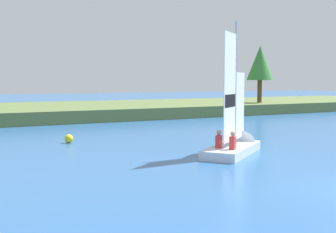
{
  "coord_description": "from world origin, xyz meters",
  "views": [
    {
      "loc": [
        -10.18,
        -7.29,
        2.92
      ],
      "look_at": [
        0.26,
        11.57,
        1.2
      ],
      "focal_mm": 46.96,
      "sensor_mm": 36.0,
      "label": 1
    }
  ],
  "objects": [
    {
      "name": "shoreline_tree_centre",
      "position": [
        17.74,
        25.11,
        4.64
      ],
      "size": [
        2.52,
        2.52,
        5.4
      ],
      "color": "brown",
      "rests_on": "shore_bank"
    },
    {
      "name": "sailboat",
      "position": [
        1.14,
        7.18,
        0.39
      ],
      "size": [
        4.34,
        3.66,
        5.77
      ],
      "rotation": [
        0.0,
        0.0,
        0.63
      ],
      "color": "silver",
      "rests_on": "ground"
    },
    {
      "name": "shore_bank",
      "position": [
        0.0,
        29.44,
        0.46
      ],
      "size": [
        80.0,
        14.91,
        0.92
      ],
      "primitive_type": "cube",
      "color": "#5B703D",
      "rests_on": "ground"
    },
    {
      "name": "channel_buoy",
      "position": [
        -4.27,
        13.15,
        0.21
      ],
      "size": [
        0.41,
        0.41,
        0.41
      ],
      "primitive_type": "sphere",
      "color": "yellow",
      "rests_on": "ground"
    }
  ]
}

